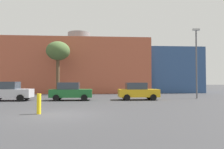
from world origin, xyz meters
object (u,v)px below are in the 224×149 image
Objects in this scene: street_lamp at (196,59)px; bollard_yellow_0 at (39,104)px; parked_car_1 at (8,91)px; parked_car_3 at (138,91)px; parked_car_2 at (71,91)px; bare_tree_0 at (58,52)px.

bollard_yellow_0 is at bearing -144.83° from street_lamp.
parked_car_1 is 3.65× the size of bollard_yellow_0.
parked_car_2 is at bearing 180.00° from parked_car_3.
parked_car_1 is 0.55× the size of street_lamp.
parked_car_3 is 13.23m from bare_tree_0.
bare_tree_0 is (-9.39, 7.86, 5.01)m from parked_car_3.
parked_car_3 is 0.52× the size of street_lamp.
parked_car_1 is 10.22m from bollard_yellow_0.
parked_car_2 is at bearing -71.36° from bare_tree_0.
parked_car_1 reaches higher than bollard_yellow_0.
parked_car_3 is (6.74, -0.00, -0.01)m from parked_car_2.
bare_tree_0 is 17.57m from bollard_yellow_0.
bollard_yellow_0 is 0.15× the size of street_lamp.
street_lamp is (14.34, 10.11, 3.81)m from bollard_yellow_0.
bollard_yellow_0 is at bearing -94.98° from parked_car_2.
bare_tree_0 is (-2.65, 7.86, 5.00)m from parked_car_2.
street_lamp reaches higher than parked_car_1.
parked_car_2 is 14.08m from street_lamp.
street_lamp is (13.58, 1.31, 3.51)m from parked_car_2.
parked_car_2 reaches higher than bollard_yellow_0.
bollard_yellow_0 is at bearing -83.54° from bare_tree_0.
parked_car_3 is at bearing -39.92° from bare_tree_0.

